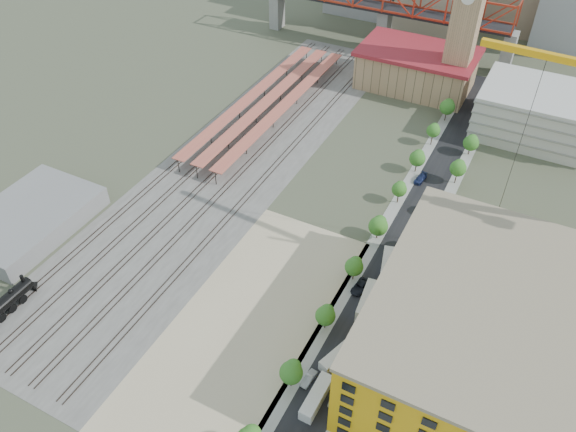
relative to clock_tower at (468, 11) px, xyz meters
The scene contains 27 objects.
ground 85.36m from the clock_tower, 95.71° to the right, with size 400.00×400.00×0.00m, color #474C38.
ballast_strip 81.63m from the clock_tower, 125.15° to the right, with size 36.00×165.00×0.06m, color #605E59.
dirt_lot 115.74m from the clock_tower, 96.14° to the right, with size 28.00×67.00×0.06m, color tan.
street_asphalt 71.48m from the clock_tower, 82.98° to the right, with size 12.00×170.00×0.06m, color black.
sidewalk_west 71.08m from the clock_tower, 87.80° to the right, with size 3.00×170.00×0.04m, color gray.
sidewalk_east 72.31m from the clock_tower, 78.27° to the right, with size 3.00×170.00×0.04m, color gray.
construction_pad 110.41m from the clock_tower, 69.69° to the right, with size 50.00×90.00×0.06m, color gray.
rail_tracks 82.57m from the clock_tower, 126.24° to the right, with size 26.56×160.00×0.18m.
platform_canopies 65.08m from the clock_tower, 144.47° to the right, with size 16.00×80.00×4.12m.
station_hall 25.65m from the clock_tower, behind, with size 38.00×24.00×13.10m.
clock_tower is the anchor object (origin of this frame).
parking_garage 36.81m from the clock_tower, 19.64° to the right, with size 34.00×26.00×14.00m, color silver.
construction_building 107.36m from the clock_tower, 71.22° to the right, with size 44.60×50.60×18.80m.
warehouse 135.13m from the clock_tower, 123.93° to the right, with size 22.00×32.00×5.00m, color gray.
street_trees 80.70m from the clock_tower, 83.91° to the right, with size 15.40×124.40×8.00m.
distant_hills 213.32m from the clock_tower, 78.30° to the left, with size 647.00×264.00×227.00m.
site_trailer_a 124.13m from the clock_tower, 86.21° to the right, with size 2.48×9.42×2.58m, color silver.
site_trailer_b 114.42m from the clock_tower, 85.87° to the right, with size 2.31×8.77×2.40m, color silver.
site_trailer_c 99.60m from the clock_tower, 85.21° to the right, with size 2.67×10.16×2.78m, color silver.
site_trailer_d 88.00m from the clock_tower, 84.51° to the right, with size 2.40×9.12×2.50m, color silver.
car_1 121.01m from the clock_tower, 87.57° to the right, with size 1.46×4.18×1.38m, color #A8A8AD.
car_2 96.30m from the clock_tower, 86.89° to the right, with size 2.50×5.42×1.51m, color black.
car_3 56.12m from the clock_tower, 84.10° to the right, with size 2.07×5.10×1.48m, color navy.
car_4 122.76m from the clock_tower, 84.72° to the right, with size 1.71×4.25×1.45m, color #BDBDBD.
car_5 91.49m from the clock_tower, 82.75° to the right, with size 1.50×4.29×1.41m, color gray.
car_6 77.11m from the clock_tower, 81.20° to the right, with size 2.44×5.29×1.47m, color black.
car_7 64.72m from the clock_tower, 79.14° to the right, with size 2.07×5.08×1.47m, color navy.
Camera 1 is at (36.57, -91.68, 92.00)m, focal length 35.00 mm.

